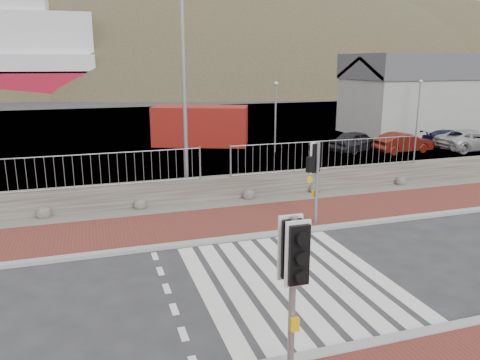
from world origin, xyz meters
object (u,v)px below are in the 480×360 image
object	(u,v)px
traffic_signal_near	(293,264)
streetlight	(187,73)
car_a	(357,141)
car_c	(451,139)
car_b	(403,143)
traffic_signal_far	(317,165)
car_d	(471,140)
shipping_container	(201,126)

from	to	relation	value
traffic_signal_near	streetlight	bearing A→B (deg)	86.35
car_a	car_c	xyz separation A→B (m)	(6.41, -0.58, -0.07)
streetlight	car_b	size ratio (longest dim) A/B	2.37
traffic_signal_far	car_d	xyz separation A→B (m)	(15.13, 9.22, -1.38)
traffic_signal_near	shipping_container	distance (m)	23.35
streetlight	shipping_container	xyz separation A→B (m)	(3.16, 11.53, -3.57)
traffic_signal_near	shipping_container	xyz separation A→B (m)	(3.90, 23.01, -0.84)
car_b	traffic_signal_near	bearing A→B (deg)	134.33
car_c	car_d	size ratio (longest dim) A/B	0.84
traffic_signal_far	car_b	world-z (taller)	traffic_signal_far
traffic_signal_near	car_a	bearing A→B (deg)	55.63
traffic_signal_near	car_c	distance (m)	25.43
car_c	car_a	bearing A→B (deg)	85.40
streetlight	car_d	bearing A→B (deg)	-0.03
traffic_signal_far	car_d	bearing A→B (deg)	-168.05
shipping_container	car_b	size ratio (longest dim) A/B	1.65
traffic_signal_far	shipping_container	world-z (taller)	traffic_signal_far
shipping_container	car_c	world-z (taller)	shipping_container
streetlight	car_a	xyz separation A→B (m)	(11.47, 6.35, -4.19)
traffic_signal_far	car_c	bearing A→B (deg)	-164.12
shipping_container	streetlight	bearing A→B (deg)	-83.55
shipping_container	traffic_signal_near	bearing A→B (deg)	-77.86
shipping_container	car_a	xyz separation A→B (m)	(8.32, -5.18, -0.61)
shipping_container	car_d	distance (m)	16.67
traffic_signal_far	car_b	distance (m)	14.68
streetlight	car_c	xyz separation A→B (m)	(17.88, 5.76, -4.26)
shipping_container	car_a	bearing A→B (deg)	-10.16
traffic_signal_near	car_a	xyz separation A→B (m)	(12.22, 17.83, -1.45)
traffic_signal_near	car_a	world-z (taller)	traffic_signal_near
streetlight	car_c	world-z (taller)	streetlight
shipping_container	car_b	bearing A→B (deg)	-8.56
shipping_container	car_c	size ratio (longest dim) A/B	1.56
car_b	car_d	xyz separation A→B (m)	(4.38, -0.68, 0.03)
traffic_signal_far	shipping_container	distance (m)	16.20
car_a	car_b	xyz separation A→B (m)	(2.43, -1.11, -0.03)
car_c	car_d	distance (m)	1.27
traffic_signal_far	car_a	distance (m)	13.86
car_d	car_a	bearing A→B (deg)	71.53
streetlight	car_a	world-z (taller)	streetlight
traffic_signal_far	car_a	size ratio (longest dim) A/B	0.75
car_b	car_c	bearing A→B (deg)	-86.98
car_a	streetlight	bearing A→B (deg)	99.40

